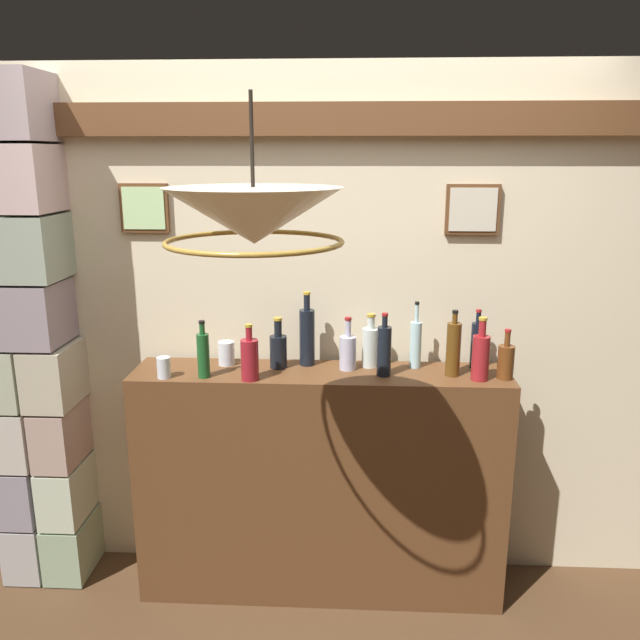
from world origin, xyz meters
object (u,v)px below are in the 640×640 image
at_px(liquor_bottle_vodka, 477,344).
at_px(glass_tumbler_highball, 226,353).
at_px(liquor_bottle_amaro, 250,359).
at_px(glass_tumbler_rocks, 164,367).
at_px(liquor_bottle_whiskey, 481,356).
at_px(liquor_bottle_vermouth, 384,350).
at_px(liquor_bottle_rye, 278,349).
at_px(pendant_lamp, 254,218).
at_px(liquor_bottle_rum, 453,348).
at_px(liquor_bottle_brandy, 348,351).
at_px(liquor_bottle_mezcal, 203,354).
at_px(liquor_bottle_gin, 307,336).
at_px(liquor_bottle_scotch, 371,346).
at_px(liquor_bottle_sherry, 416,343).
at_px(liquor_bottle_tequila, 506,361).

bearing_deg(liquor_bottle_vodka, glass_tumbler_highball, -179.22).
bearing_deg(liquor_bottle_amaro, glass_tumbler_rocks, 179.08).
distance_m(liquor_bottle_whiskey, liquor_bottle_vermouth, 0.41).
distance_m(liquor_bottle_rye, glass_tumbler_highball, 0.25).
bearing_deg(pendant_lamp, liquor_bottle_rum, 45.54).
bearing_deg(liquor_bottle_vermouth, glass_tumbler_rocks, -175.26).
relative_size(liquor_bottle_vodka, liquor_bottle_brandy, 1.13).
height_order(liquor_bottle_mezcal, liquor_bottle_vermouth, liquor_bottle_vermouth).
height_order(liquor_bottle_vermouth, liquor_bottle_gin, liquor_bottle_gin).
relative_size(liquor_bottle_scotch, glass_tumbler_highball, 2.27).
distance_m(liquor_bottle_vodka, liquor_bottle_vermouth, 0.44).
bearing_deg(pendant_lamp, liquor_bottle_vermouth, 59.18).
relative_size(liquor_bottle_scotch, liquor_bottle_brandy, 1.02).
distance_m(liquor_bottle_whiskey, liquor_bottle_gin, 0.77).
xyz_separation_m(liquor_bottle_whiskey, liquor_bottle_sherry, (-0.26, 0.15, 0.01)).
bearing_deg(liquor_bottle_tequila, liquor_bottle_rye, 174.40).
bearing_deg(glass_tumbler_highball, liquor_bottle_scotch, 0.62).
height_order(liquor_bottle_vodka, liquor_bottle_brandy, liquor_bottle_vodka).
distance_m(liquor_bottle_vodka, liquor_bottle_scotch, 0.48).
bearing_deg(liquor_bottle_amaro, liquor_bottle_vodka, 12.14).
distance_m(liquor_bottle_gin, pendant_lamp, 1.07).
distance_m(liquor_bottle_gin, glass_tumbler_highball, 0.38).
bearing_deg(liquor_bottle_mezcal, liquor_bottle_tequila, 2.18).
bearing_deg(liquor_bottle_brandy, liquor_bottle_sherry, 8.04).
height_order(liquor_bottle_rum, liquor_bottle_sherry, liquor_bottle_sherry).
relative_size(liquor_bottle_amaro, glass_tumbler_highball, 2.27).
relative_size(liquor_bottle_whiskey, pendant_lamp, 0.50).
distance_m(glass_tumbler_highball, pendant_lamp, 1.13).
height_order(liquor_bottle_whiskey, glass_tumbler_rocks, liquor_bottle_whiskey).
distance_m(liquor_bottle_amaro, liquor_bottle_sherry, 0.75).
relative_size(liquor_bottle_rum, liquor_bottle_whiskey, 1.06).
height_order(liquor_bottle_vodka, pendant_lamp, pendant_lamp).
relative_size(liquor_bottle_gin, liquor_bottle_sherry, 1.12).
bearing_deg(liquor_bottle_rye, liquor_bottle_vodka, 2.84).
bearing_deg(liquor_bottle_whiskey, pendant_lamp, -140.36).
height_order(liquor_bottle_rye, glass_tumbler_rocks, liquor_bottle_rye).
relative_size(liquor_bottle_gin, glass_tumbler_highball, 3.15).
bearing_deg(liquor_bottle_rye, glass_tumbler_highball, 173.23).
bearing_deg(liquor_bottle_amaro, liquor_bottle_gin, 43.33).
height_order(liquor_bottle_amaro, liquor_bottle_gin, liquor_bottle_gin).
relative_size(liquor_bottle_whiskey, liquor_bottle_vermouth, 0.98).
distance_m(liquor_bottle_rye, liquor_bottle_gin, 0.14).
distance_m(liquor_bottle_mezcal, liquor_bottle_scotch, 0.74).
bearing_deg(pendant_lamp, liquor_bottle_whiskey, 39.64).
xyz_separation_m(liquor_bottle_vodka, liquor_bottle_sherry, (-0.27, -0.01, 0.00)).
bearing_deg(liquor_bottle_mezcal, glass_tumbler_rocks, -174.27).
bearing_deg(liquor_bottle_gin, liquor_bottle_mezcal, -155.98).
height_order(liquor_bottle_mezcal, liquor_bottle_brandy, liquor_bottle_mezcal).
bearing_deg(liquor_bottle_brandy, liquor_bottle_rum, -7.49).
relative_size(liquor_bottle_whiskey, glass_tumbler_highball, 2.54).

